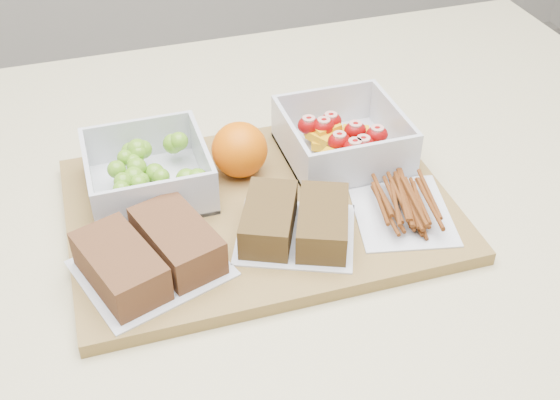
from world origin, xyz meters
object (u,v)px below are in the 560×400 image
(grape_container, at_px, (149,172))
(sandwich_bag_left, at_px, (149,254))
(sandwich_bag_center, at_px, (296,221))
(cutting_board, at_px, (260,209))
(fruit_container, at_px, (342,140))
(pretzel_bag, at_px, (403,203))
(orange, at_px, (240,150))

(grape_container, height_order, sandwich_bag_left, grape_container)
(sandwich_bag_center, bearing_deg, grape_container, 136.36)
(grape_container, bearing_deg, cutting_board, -29.73)
(fruit_container, bearing_deg, pretzel_bag, -79.48)
(orange, bearing_deg, fruit_container, -1.83)
(sandwich_bag_left, bearing_deg, cutting_board, 27.02)
(fruit_container, xyz_separation_m, sandwich_bag_left, (-0.25, -0.13, -0.00))
(fruit_container, bearing_deg, cutting_board, -154.03)
(grape_container, xyz_separation_m, sandwich_bag_left, (-0.02, -0.13, -0.00))
(orange, bearing_deg, sandwich_bag_center, -78.15)
(sandwich_bag_left, xyz_separation_m, sandwich_bag_center, (0.15, 0.01, -0.00))
(fruit_container, bearing_deg, orange, 178.17)
(grape_container, bearing_deg, fruit_container, -1.04)
(fruit_container, distance_m, sandwich_bag_left, 0.28)
(orange, distance_m, pretzel_bag, 0.20)
(fruit_container, xyz_separation_m, pretzel_bag, (0.02, -0.12, -0.01))
(fruit_container, bearing_deg, grape_container, 178.96)
(cutting_board, height_order, orange, orange)
(cutting_board, bearing_deg, orange, 95.44)
(fruit_container, xyz_separation_m, orange, (-0.13, 0.00, 0.01))
(sandwich_bag_left, bearing_deg, sandwich_bag_center, 1.96)
(grape_container, distance_m, sandwich_bag_center, 0.18)
(grape_container, relative_size, orange, 2.04)
(grape_container, xyz_separation_m, fruit_container, (0.23, -0.00, -0.00))
(fruit_container, relative_size, orange, 2.10)
(grape_container, height_order, sandwich_bag_center, grape_container)
(sandwich_bag_center, bearing_deg, cutting_board, 108.65)
(cutting_board, distance_m, sandwich_bag_left, 0.15)
(grape_container, xyz_separation_m, pretzel_bag, (0.25, -0.13, -0.01))
(fruit_container, bearing_deg, sandwich_bag_left, -153.48)
(cutting_board, relative_size, sandwich_bag_left, 2.53)
(cutting_board, height_order, fruit_container, fruit_container)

